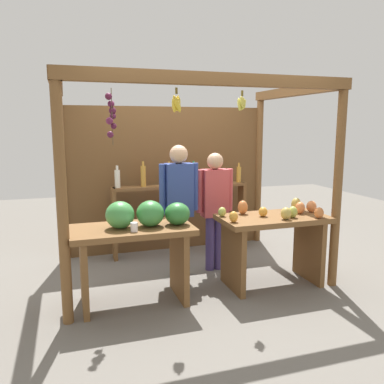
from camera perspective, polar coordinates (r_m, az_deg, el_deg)
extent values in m
plane|color=slate|center=(5.14, -0.66, -11.24)|extent=(12.00, 12.00, 0.00)
cylinder|color=brown|center=(3.70, -18.31, -1.24)|extent=(0.10, 0.10, 2.33)
cylinder|color=brown|center=(4.69, 20.31, 0.84)|extent=(0.10, 0.10, 2.33)
cylinder|color=brown|center=(5.59, -18.21, 2.27)|extent=(0.10, 0.10, 2.33)
cylinder|color=brown|center=(6.28, 9.61, 3.38)|extent=(0.10, 0.10, 2.33)
cube|color=brown|center=(3.93, 3.52, 15.98)|extent=(3.03, 0.12, 0.12)
cube|color=brown|center=(4.62, -18.99, 14.54)|extent=(0.12, 2.00, 0.12)
cube|color=brown|center=(5.44, 14.67, 13.91)|extent=(0.12, 2.00, 0.12)
cube|color=brown|center=(5.80, -3.51, 1.82)|extent=(2.93, 0.04, 2.10)
cylinder|color=brown|center=(4.25, 7.26, 13.96)|extent=(0.02, 0.02, 0.06)
ellipsoid|color=#D1CC4C|center=(4.25, 7.49, 12.43)|extent=(0.04, 0.08, 0.12)
ellipsoid|color=#D1CC4C|center=(4.28, 7.26, 12.38)|extent=(0.06, 0.05, 0.12)
ellipsoid|color=#D1CC4C|center=(4.25, 6.97, 12.33)|extent=(0.05, 0.05, 0.12)
ellipsoid|color=#D1CC4C|center=(4.22, 6.82, 12.61)|extent=(0.04, 0.06, 0.12)
ellipsoid|color=#D1CC4C|center=(4.21, 7.23, 12.80)|extent=(0.06, 0.05, 0.12)
ellipsoid|color=#D1CC4C|center=(4.22, 7.47, 12.68)|extent=(0.06, 0.05, 0.12)
cylinder|color=brown|center=(3.91, -2.27, 14.41)|extent=(0.02, 0.02, 0.06)
ellipsoid|color=gold|center=(3.91, -1.96, 12.55)|extent=(0.04, 0.09, 0.14)
ellipsoid|color=gold|center=(3.92, -2.11, 12.63)|extent=(0.06, 0.06, 0.15)
ellipsoid|color=gold|center=(3.94, -2.34, 12.87)|extent=(0.08, 0.04, 0.15)
ellipsoid|color=gold|center=(3.92, -2.65, 12.79)|extent=(0.05, 0.05, 0.15)
ellipsoid|color=gold|center=(3.90, -2.62, 12.40)|extent=(0.05, 0.09, 0.15)
ellipsoid|color=gold|center=(3.89, -2.64, 12.43)|extent=(0.04, 0.06, 0.15)
ellipsoid|color=gold|center=(3.88, -2.35, 12.83)|extent=(0.08, 0.06, 0.15)
ellipsoid|color=gold|center=(3.86, -2.03, 12.52)|extent=(0.08, 0.04, 0.14)
ellipsoid|color=gold|center=(3.89, -1.92, 12.37)|extent=(0.07, 0.08, 0.15)
cylinder|color=#4C422D|center=(4.01, -11.48, 10.60)|extent=(0.01, 0.01, 0.55)
sphere|color=#47142D|center=(4.02, -11.98, 13.37)|extent=(0.07, 0.07, 0.07)
sphere|color=#511938|center=(4.04, -11.63, 12.38)|extent=(0.07, 0.07, 0.07)
sphere|color=#47142D|center=(4.05, -11.43, 11.45)|extent=(0.07, 0.07, 0.07)
sphere|color=#511938|center=(4.04, -11.37, 10.72)|extent=(0.06, 0.06, 0.06)
sphere|color=#601E42|center=(3.99, -11.83, 10.03)|extent=(0.07, 0.07, 0.07)
sphere|color=#47142D|center=(4.00, -11.25, 9.33)|extent=(0.06, 0.06, 0.06)
sphere|color=#511938|center=(4.02, -11.73, 8.13)|extent=(0.06, 0.06, 0.06)
cube|color=brown|center=(4.07, -8.64, -5.43)|extent=(1.23, 0.64, 0.06)
cube|color=brown|center=(4.15, -15.36, -11.28)|extent=(0.06, 0.58, 0.75)
cube|color=brown|center=(4.29, -1.89, -10.22)|extent=(0.06, 0.58, 0.75)
ellipsoid|color=#429347|center=(4.00, -10.37, -3.27)|extent=(0.39, 0.39, 0.27)
ellipsoid|color=#2D7533|center=(4.08, -2.13, -3.15)|extent=(0.37, 0.37, 0.23)
ellipsoid|color=#38843D|center=(4.03, -6.05, -3.11)|extent=(0.31, 0.31, 0.27)
cylinder|color=white|center=(3.87, -8.36, -5.04)|extent=(0.07, 0.07, 0.09)
cube|color=brown|center=(4.59, 11.68, -3.78)|extent=(1.23, 0.64, 0.06)
cube|color=brown|center=(4.49, 5.94, -9.34)|extent=(0.06, 0.58, 0.75)
cube|color=brown|center=(4.95, 16.54, -7.88)|extent=(0.06, 0.58, 0.75)
ellipsoid|color=#B79E47|center=(4.92, 14.82, -1.72)|extent=(0.12, 0.12, 0.16)
ellipsoid|color=#A8B24C|center=(4.46, 4.37, -2.88)|extent=(0.12, 0.12, 0.11)
ellipsoid|color=#CC7038|center=(4.59, 17.89, -2.87)|extent=(0.13, 0.13, 0.12)
ellipsoid|color=#B79E47|center=(4.43, 13.44, -3.04)|extent=(0.15, 0.15, 0.14)
ellipsoid|color=#CC7038|center=(4.61, 7.35, -2.21)|extent=(0.16, 0.16, 0.16)
ellipsoid|color=gold|center=(4.21, 6.03, -3.59)|extent=(0.10, 0.10, 0.12)
ellipsoid|color=#E07F47|center=(4.76, 15.35, -2.22)|extent=(0.15, 0.15, 0.14)
ellipsoid|color=#A8B24C|center=(4.54, 14.36, -2.82)|extent=(0.13, 0.13, 0.13)
ellipsoid|color=gold|center=(4.52, 10.23, -2.83)|extent=(0.10, 0.10, 0.11)
ellipsoid|color=#E07F47|center=(4.88, 16.88, -2.02)|extent=(0.17, 0.17, 0.14)
cube|color=brown|center=(5.50, -11.17, -4.57)|extent=(0.05, 0.20, 1.00)
cube|color=brown|center=(6.01, 7.19, -3.26)|extent=(0.05, 0.20, 1.00)
cube|color=brown|center=(5.59, -1.59, 0.85)|extent=(1.91, 0.22, 0.04)
cylinder|color=silver|center=(5.39, -10.73, 1.87)|extent=(0.07, 0.07, 0.24)
cylinder|color=silver|center=(5.38, -10.78, 3.46)|extent=(0.03, 0.03, 0.06)
cylinder|color=gold|center=(5.44, -7.05, 2.28)|extent=(0.07, 0.07, 0.29)
cylinder|color=gold|center=(5.43, -7.09, 4.10)|extent=(0.03, 0.03, 0.06)
cylinder|color=gold|center=(5.52, -3.34, 2.38)|extent=(0.07, 0.07, 0.28)
cylinder|color=gold|center=(5.51, -3.35, 4.12)|extent=(0.03, 0.03, 0.06)
cylinder|color=#338C4C|center=(5.62, 0.22, 2.51)|extent=(0.06, 0.06, 0.27)
cylinder|color=#338C4C|center=(5.61, 0.22, 4.20)|extent=(0.03, 0.03, 0.06)
cylinder|color=#D8B266|center=(5.74, 3.46, 2.47)|extent=(0.08, 0.08, 0.24)
cylinder|color=#D8B266|center=(5.72, 3.47, 3.95)|extent=(0.04, 0.04, 0.06)
cylinder|color=gold|center=(5.88, 6.77, 2.53)|extent=(0.07, 0.07, 0.23)
cylinder|color=gold|center=(5.87, 6.80, 3.93)|extent=(0.03, 0.03, 0.06)
cylinder|color=#2F5B73|center=(4.85, -2.55, -7.87)|extent=(0.11, 0.11, 0.75)
cylinder|color=#2F5B73|center=(4.88, -1.18, -7.74)|extent=(0.11, 0.11, 0.75)
cube|color=#2D428C|center=(4.70, -1.91, 0.29)|extent=(0.32, 0.19, 0.63)
cylinder|color=#2D428C|center=(4.65, -4.28, 0.55)|extent=(0.08, 0.08, 0.57)
cylinder|color=#2D428C|center=(4.76, 0.41, 0.78)|extent=(0.08, 0.08, 0.57)
sphere|color=tan|center=(4.65, -1.94, 5.47)|extent=(0.22, 0.22, 0.22)
cylinder|color=#473874|center=(5.06, 2.60, -7.40)|extent=(0.11, 0.11, 0.70)
cylinder|color=#473874|center=(5.10, 3.87, -7.27)|extent=(0.11, 0.11, 0.70)
cube|color=#BF474C|center=(4.93, 3.31, -0.13)|extent=(0.32, 0.19, 0.59)
cylinder|color=#BF474C|center=(4.86, 1.11, 0.10)|extent=(0.08, 0.08, 0.53)
cylinder|color=#BF474C|center=(5.00, 5.45, 0.33)|extent=(0.08, 0.08, 0.53)
sphere|color=tan|center=(4.88, 3.35, 4.48)|extent=(0.20, 0.20, 0.20)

